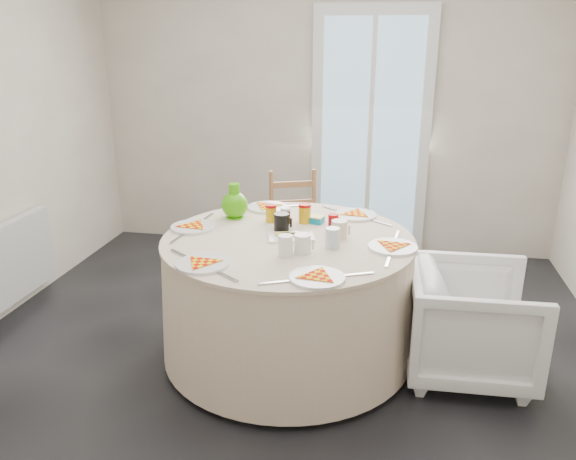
% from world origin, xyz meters
% --- Properties ---
extents(floor, '(4.00, 4.00, 0.00)m').
position_xyz_m(floor, '(0.00, 0.00, 0.00)').
color(floor, black).
rests_on(floor, ground).
extents(wall_back, '(4.00, 0.02, 2.60)m').
position_xyz_m(wall_back, '(0.00, 2.00, 1.30)').
color(wall_back, '#BCB5A3').
rests_on(wall_back, floor).
extents(glass_door, '(1.00, 0.08, 2.10)m').
position_xyz_m(glass_door, '(0.40, 1.95, 1.05)').
color(glass_door, silver).
rests_on(glass_door, floor).
extents(radiator, '(0.07, 1.00, 0.55)m').
position_xyz_m(radiator, '(-1.94, 0.20, 0.38)').
color(radiator, silver).
rests_on(radiator, floor).
extents(table, '(1.49, 1.49, 0.76)m').
position_xyz_m(table, '(0.03, 0.08, 0.38)').
color(table, beige).
rests_on(table, floor).
extents(wooden_chair, '(0.50, 0.49, 0.88)m').
position_xyz_m(wooden_chair, '(-0.10, 1.12, 0.47)').
color(wooden_chair, '#9B6049').
rests_on(wooden_chair, floor).
extents(armchair, '(0.66, 0.70, 0.70)m').
position_xyz_m(armchair, '(1.08, 0.06, 0.39)').
color(armchair, white).
rests_on(armchair, floor).
extents(place_settings, '(1.93, 1.93, 0.03)m').
position_xyz_m(place_settings, '(0.03, 0.08, 0.77)').
color(place_settings, white).
rests_on(place_settings, table).
extents(jar_cluster, '(0.46, 0.24, 0.13)m').
position_xyz_m(jar_cluster, '(0.06, 0.30, 0.82)').
color(jar_cluster, brown).
rests_on(jar_cluster, table).
extents(butter_tub, '(0.13, 0.11, 0.05)m').
position_xyz_m(butter_tub, '(0.14, 0.38, 0.79)').
color(butter_tub, '#097AA2').
rests_on(butter_tub, table).
extents(green_pitcher, '(0.22, 0.22, 0.22)m').
position_xyz_m(green_pitcher, '(-0.37, 0.39, 0.87)').
color(green_pitcher, '#3DA709').
rests_on(green_pitcher, table).
extents(cheese_platter, '(0.29, 0.23, 0.03)m').
position_xyz_m(cheese_platter, '(0.04, 0.08, 0.77)').
color(cheese_platter, silver).
rests_on(cheese_platter, table).
extents(mugs_glasses, '(0.79, 0.79, 0.13)m').
position_xyz_m(mugs_glasses, '(0.15, 0.09, 0.81)').
color(mugs_glasses, '#A19C9B').
rests_on(mugs_glasses, table).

